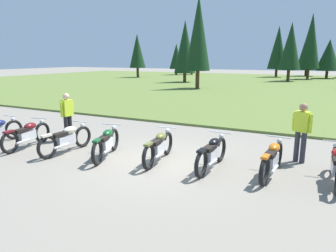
{
  "coord_description": "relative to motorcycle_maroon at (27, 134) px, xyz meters",
  "views": [
    {
      "loc": [
        4.0,
        -7.33,
        2.86
      ],
      "look_at": [
        0.0,
        0.6,
        0.9
      ],
      "focal_mm": 33.11,
      "sensor_mm": 36.0,
      "label": 1
    }
  ],
  "objects": [
    {
      "name": "motorcycle_cream",
      "position": [
        1.53,
        0.17,
        0.0
      ],
      "size": [
        0.62,
        2.1,
        0.88
      ],
      "color": "black",
      "rests_on": "ground"
    },
    {
      "name": "rider_near_row_end",
      "position": [
        0.54,
        1.28,
        0.51
      ],
      "size": [
        0.25,
        0.55,
        1.67
      ],
      "color": "black",
      "rests_on": "ground"
    },
    {
      "name": "ground_plane",
      "position": [
        4.45,
        0.71,
        -0.44
      ],
      "size": [
        140.0,
        140.0,
        0.0
      ],
      "primitive_type": "plane",
      "color": "gray"
    },
    {
      "name": "motorcycle_black",
      "position": [
        6.0,
        0.8,
        0.0
      ],
      "size": [
        0.62,
        2.1,
        0.88
      ],
      "color": "black",
      "rests_on": "ground"
    },
    {
      "name": "rider_in_hivis_vest",
      "position": [
        8.01,
        2.4,
        0.51
      ],
      "size": [
        0.52,
        0.33,
        1.67
      ],
      "color": "#2D2D38",
      "rests_on": "ground"
    },
    {
      "name": "motorcycle_olive",
      "position": [
        4.47,
        0.71,
        0.0
      ],
      "size": [
        0.62,
        2.1,
        0.88
      ],
      "color": "black",
      "rests_on": "ground"
    },
    {
      "name": "forest_treeline",
      "position": [
        6.85,
        36.55,
        3.91
      ],
      "size": [
        45.08,
        28.96,
        8.72
      ],
      "color": "#47331E",
      "rests_on": "ground"
    },
    {
      "name": "motorcycle_orange",
      "position": [
        7.48,
        1.0,
        0.0
      ],
      "size": [
        0.62,
        2.1,
        0.88
      ],
      "color": "black",
      "rests_on": "ground"
    },
    {
      "name": "grass_moorland",
      "position": [
        4.45,
        27.37,
        -0.39
      ],
      "size": [
        80.0,
        44.0,
        0.1
      ],
      "primitive_type": "cube",
      "color": "#5B7033",
      "rests_on": "ground"
    },
    {
      "name": "motorcycle_maroon",
      "position": [
        0.0,
        0.0,
        0.0
      ],
      "size": [
        0.64,
        2.1,
        0.88
      ],
      "color": "black",
      "rests_on": "ground"
    },
    {
      "name": "motorcycle_british_green",
      "position": [
        2.91,
        0.36,
        0.0
      ],
      "size": [
        0.85,
        2.03,
        0.88
      ],
      "color": "black",
      "rests_on": "ground"
    }
  ]
}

